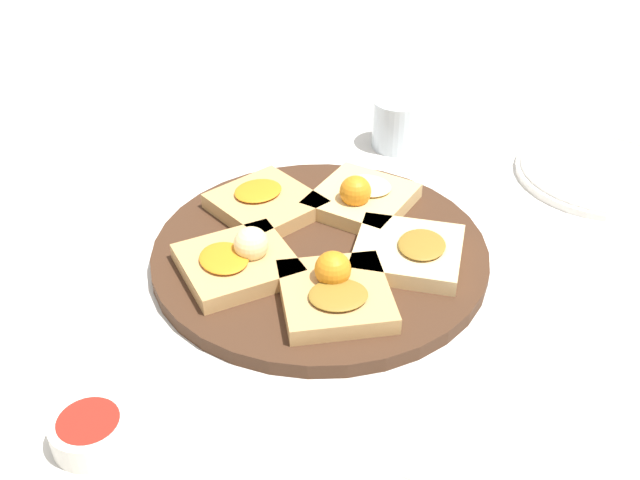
% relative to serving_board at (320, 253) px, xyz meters
% --- Properties ---
extents(ground_plane, '(3.00, 3.00, 0.00)m').
position_rel_serving_board_xyz_m(ground_plane, '(0.00, 0.00, -0.01)').
color(ground_plane, silver).
extents(serving_board, '(0.41, 0.41, 0.02)m').
position_rel_serving_board_xyz_m(serving_board, '(0.00, 0.00, 0.00)').
color(serving_board, '#422819').
rests_on(serving_board, ground_plane).
extents(focaccia_slice_0, '(0.16, 0.16, 0.05)m').
position_rel_serving_board_xyz_m(focaccia_slice_0, '(-0.09, -0.05, 0.02)').
color(focaccia_slice_0, '#DBB775').
rests_on(focaccia_slice_0, serving_board).
extents(focaccia_slice_1, '(0.14, 0.14, 0.03)m').
position_rel_serving_board_xyz_m(focaccia_slice_1, '(0.02, -0.11, 0.02)').
color(focaccia_slice_1, tan).
rests_on(focaccia_slice_1, serving_board).
extents(focaccia_slice_2, '(0.13, 0.12, 0.05)m').
position_rel_serving_board_xyz_m(focaccia_slice_2, '(0.10, -0.01, 0.02)').
color(focaccia_slice_2, tan).
rests_on(focaccia_slice_2, serving_board).
extents(focaccia_slice_3, '(0.15, 0.16, 0.05)m').
position_rel_serving_board_xyz_m(focaccia_slice_3, '(0.04, 0.10, 0.02)').
color(focaccia_slice_3, tan).
rests_on(focaccia_slice_3, serving_board).
extents(focaccia_slice_4, '(0.17, 0.17, 0.03)m').
position_rel_serving_board_xyz_m(focaccia_slice_4, '(-0.08, 0.07, 0.02)').
color(focaccia_slice_4, '#E5C689').
rests_on(focaccia_slice_4, serving_board).
extents(plate_left, '(0.24, 0.24, 0.02)m').
position_rel_serving_board_xyz_m(plate_left, '(-0.45, 0.03, -0.00)').
color(plate_left, white).
rests_on(plate_left, ground_plane).
extents(water_glass, '(0.08, 0.08, 0.08)m').
position_rel_serving_board_xyz_m(water_glass, '(-0.25, -0.19, 0.03)').
color(water_glass, silver).
rests_on(water_glass, ground_plane).
extents(napkin_stack, '(0.12, 0.10, 0.01)m').
position_rel_serving_board_xyz_m(napkin_stack, '(0.33, -0.16, -0.00)').
color(napkin_stack, white).
rests_on(napkin_stack, ground_plane).
extents(dipping_bowl, '(0.07, 0.07, 0.03)m').
position_rel_serving_board_xyz_m(dipping_bowl, '(0.32, 0.14, 0.01)').
color(dipping_bowl, silver).
rests_on(dipping_bowl, ground_plane).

